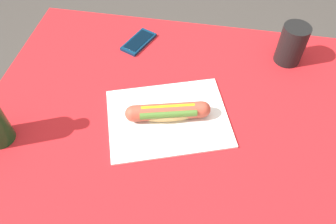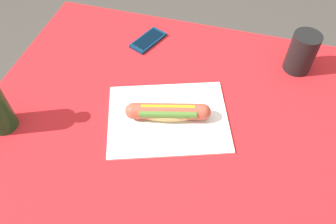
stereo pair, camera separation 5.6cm
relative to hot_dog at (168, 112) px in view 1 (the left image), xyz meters
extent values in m
plane|color=#47423D|center=(-0.04, -0.01, -0.80)|extent=(6.00, 6.00, 0.00)
cylinder|color=brown|center=(-0.51, -0.34, -0.43)|extent=(0.07, 0.07, 0.73)
cylinder|color=brown|center=(0.43, -0.34, -0.43)|extent=(0.07, 0.07, 0.73)
cube|color=brown|center=(-0.04, -0.01, -0.05)|extent=(1.10, 0.82, 0.03)
cube|color=red|center=(-0.04, -0.01, -0.03)|extent=(1.16, 0.88, 0.00)
cube|color=white|center=(0.00, 0.00, -0.03)|extent=(0.40, 0.35, 0.01)
ellipsoid|color=#DBB26B|center=(0.00, 0.00, 0.00)|extent=(0.19, 0.10, 0.04)
cylinder|color=#BC4C38|center=(0.00, 0.00, 0.00)|extent=(0.20, 0.09, 0.05)
sphere|color=#BC4C38|center=(0.09, 0.02, 0.00)|extent=(0.05, 0.05, 0.05)
sphere|color=#BC4C38|center=(-0.09, -0.02, 0.00)|extent=(0.05, 0.05, 0.05)
cube|color=yellow|center=(0.00, 0.00, 0.02)|extent=(0.14, 0.04, 0.00)
cylinder|color=#4C7A2D|center=(0.00, 0.02, 0.01)|extent=(0.16, 0.06, 0.02)
cube|color=#0A2D4C|center=(0.16, -0.31, -0.03)|extent=(0.11, 0.14, 0.01)
cube|color=black|center=(0.16, -0.31, -0.02)|extent=(0.09, 0.12, 0.00)
cylinder|color=black|center=(-0.34, -0.31, 0.03)|extent=(0.08, 0.08, 0.13)
camera|label=1|loc=(-0.10, 0.57, 0.73)|focal=35.68mm
camera|label=2|loc=(-0.15, 0.56, 0.73)|focal=35.68mm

